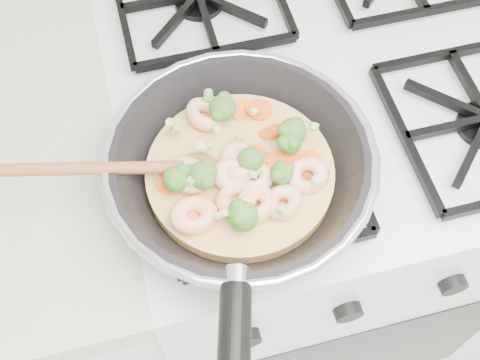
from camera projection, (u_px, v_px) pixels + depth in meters
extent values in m
cube|color=white|center=(303.00, 214.00, 1.22)|extent=(0.60, 0.60, 0.90)
cube|color=black|center=(333.00, 56.00, 0.82)|extent=(0.56, 0.56, 0.02)
torus|color=silver|center=(240.00, 158.00, 0.67)|extent=(0.30, 0.30, 0.01)
cylinder|color=#E5B563|center=(240.00, 174.00, 0.69)|extent=(0.21, 0.21, 0.02)
ellipsoid|color=#925835|center=(195.00, 169.00, 0.68)|extent=(0.06, 0.05, 0.02)
cylinder|color=#925835|center=(58.00, 169.00, 0.65)|extent=(0.26, 0.05, 0.05)
torus|color=#FFC196|center=(205.00, 114.00, 0.71)|extent=(0.07, 0.07, 0.03)
torus|color=#FFC196|center=(193.00, 215.00, 0.65)|extent=(0.06, 0.06, 0.02)
torus|color=#FFC196|center=(237.00, 198.00, 0.66)|extent=(0.07, 0.07, 0.03)
torus|color=#FFC196|center=(283.00, 202.00, 0.66)|extent=(0.06, 0.06, 0.02)
torus|color=#FFC196|center=(256.00, 204.00, 0.65)|extent=(0.07, 0.07, 0.02)
torus|color=#FFC196|center=(242.00, 167.00, 0.68)|extent=(0.06, 0.06, 0.03)
torus|color=#FFC196|center=(232.00, 176.00, 0.67)|extent=(0.06, 0.06, 0.03)
torus|color=#FFC196|center=(255.00, 179.00, 0.67)|extent=(0.05, 0.05, 0.03)
torus|color=#FFC196|center=(307.00, 175.00, 0.67)|extent=(0.05, 0.05, 0.03)
torus|color=#FFC196|center=(188.00, 175.00, 0.67)|extent=(0.07, 0.07, 0.02)
torus|color=#FFC196|center=(238.00, 159.00, 0.68)|extent=(0.05, 0.05, 0.03)
ellipsoid|color=#48842B|center=(222.00, 108.00, 0.70)|extent=(0.04, 0.04, 0.03)
ellipsoid|color=#48842B|center=(250.00, 160.00, 0.67)|extent=(0.04, 0.04, 0.03)
ellipsoid|color=#48842B|center=(281.00, 173.00, 0.66)|extent=(0.03, 0.03, 0.03)
ellipsoid|color=#48842B|center=(243.00, 216.00, 0.63)|extent=(0.04, 0.04, 0.03)
ellipsoid|color=#48842B|center=(202.00, 176.00, 0.66)|extent=(0.04, 0.04, 0.03)
ellipsoid|color=#48842B|center=(290.00, 143.00, 0.68)|extent=(0.03, 0.03, 0.03)
ellipsoid|color=#48842B|center=(176.00, 179.00, 0.66)|extent=(0.04, 0.04, 0.03)
ellipsoid|color=#48842B|center=(293.00, 132.00, 0.69)|extent=(0.04, 0.04, 0.03)
cylinder|color=orange|center=(203.00, 210.00, 0.66)|extent=(0.03, 0.03, 0.01)
cylinder|color=orange|center=(243.00, 111.00, 0.73)|extent=(0.03, 0.03, 0.01)
cylinder|color=orange|center=(290.00, 160.00, 0.69)|extent=(0.03, 0.03, 0.01)
cylinder|color=orange|center=(170.00, 183.00, 0.68)|extent=(0.04, 0.04, 0.01)
cylinder|color=orange|center=(278.00, 162.00, 0.69)|extent=(0.04, 0.04, 0.00)
cylinder|color=orange|center=(270.00, 131.00, 0.71)|extent=(0.04, 0.04, 0.01)
cylinder|color=orange|center=(302.00, 184.00, 0.68)|extent=(0.03, 0.03, 0.01)
cylinder|color=orange|center=(309.00, 162.00, 0.69)|extent=(0.04, 0.04, 0.01)
cylinder|color=orange|center=(255.00, 110.00, 0.73)|extent=(0.03, 0.03, 0.01)
cylinder|color=orange|center=(259.00, 110.00, 0.73)|extent=(0.03, 0.03, 0.00)
cylinder|color=orange|center=(194.00, 218.00, 0.65)|extent=(0.04, 0.04, 0.01)
cylinder|color=orange|center=(258.00, 155.00, 0.69)|extent=(0.04, 0.04, 0.01)
cylinder|color=#75BE4C|center=(314.00, 127.00, 0.68)|extent=(0.01, 0.01, 0.01)
cylinder|color=beige|center=(221.00, 214.00, 0.63)|extent=(0.01, 0.01, 0.01)
cylinder|color=#75BE4C|center=(254.00, 174.00, 0.66)|extent=(0.01, 0.01, 0.01)
cylinder|color=beige|center=(202.00, 146.00, 0.67)|extent=(0.01, 0.01, 0.01)
cylinder|color=#75BE4C|center=(207.00, 146.00, 0.68)|extent=(0.01, 0.01, 0.01)
cylinder|color=#75BE4C|center=(239.00, 139.00, 0.69)|extent=(0.01, 0.01, 0.01)
cylinder|color=#75BE4C|center=(176.00, 129.00, 0.69)|extent=(0.01, 0.01, 0.01)
cylinder|color=beige|center=(253.00, 111.00, 0.70)|extent=(0.01, 0.01, 0.01)
cylinder|color=#75BE4C|center=(208.00, 95.00, 0.71)|extent=(0.01, 0.01, 0.01)
cylinder|color=#75BE4C|center=(283.00, 209.00, 0.64)|extent=(0.01, 0.01, 0.01)
cylinder|color=#75BE4C|center=(214.00, 101.00, 0.71)|extent=(0.01, 0.01, 0.01)
cylinder|color=beige|center=(317.00, 182.00, 0.66)|extent=(0.01, 0.01, 0.01)
cylinder|color=beige|center=(220.00, 104.00, 0.70)|extent=(0.01, 0.01, 0.01)
cylinder|color=beige|center=(216.00, 129.00, 0.69)|extent=(0.01, 0.01, 0.01)
cylinder|color=#75BE4C|center=(170.00, 123.00, 0.69)|extent=(0.01, 0.01, 0.01)
cylinder|color=#75BE4C|center=(192.00, 182.00, 0.65)|extent=(0.01, 0.01, 0.01)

